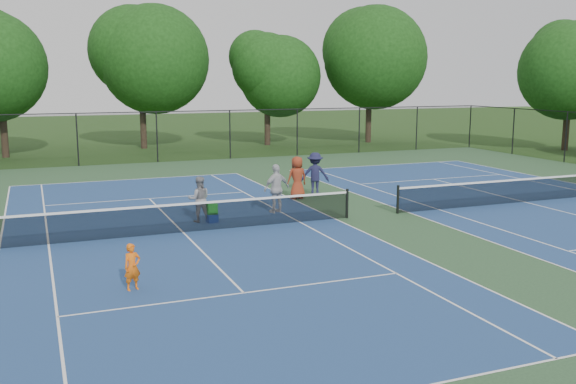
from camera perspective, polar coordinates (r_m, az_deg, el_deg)
name	(u,v)px	position (r m, az deg, el deg)	size (l,w,h in m)	color
ground	(373,216)	(23.61, 7.52, -2.12)	(140.00, 140.00, 0.00)	#234716
court_pad	(373,216)	(23.61, 7.52, -2.11)	(36.00, 36.00, 0.01)	#28482D
tennis_court_left	(183,230)	(21.13, -9.30, -3.35)	(12.00, 23.83, 1.07)	navy
tennis_court_right	(525,200)	(27.65, 20.29, -0.66)	(12.00, 23.83, 1.07)	navy
perimeter_fence	(374,173)	(23.33, 7.61, 1.73)	(36.08, 36.08, 3.02)	black
tree_back_b	(140,54)	(46.71, -12.98, 11.87)	(7.60, 7.60, 10.03)	#2D2116
tree_back_c	(267,71)	(47.97, -1.87, 10.73)	(6.00, 6.00, 8.40)	#2D2116
tree_back_d	(370,53)	(50.41, 7.30, 12.15)	(7.80, 7.80, 10.37)	#2D2116
tree_side_e	(571,65)	(48.41, 23.84, 10.27)	(6.60, 6.60, 8.87)	#2D2116
child_player	(132,267)	(15.67, -13.67, -6.50)	(0.41, 0.27, 1.14)	orange
instructor	(199,199)	(22.50, -7.90, -0.64)	(0.78, 0.61, 1.61)	gray
bystander_a	(277,189)	(23.78, -1.02, 0.30)	(1.07, 0.45, 1.83)	silver
bystander_b	(315,174)	(27.42, 2.42, 1.62)	(1.19, 0.68, 1.84)	#1C1D3E
bystander_c	(297,178)	(26.52, 0.82, 1.27)	(0.87, 0.57, 1.78)	maroon
ball_crate	(212,218)	(22.47, -6.76, -2.34)	(0.36, 0.32, 0.30)	#163999
ball_hopper	(212,209)	(22.40, -6.77, -1.47)	(0.34, 0.28, 0.39)	green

